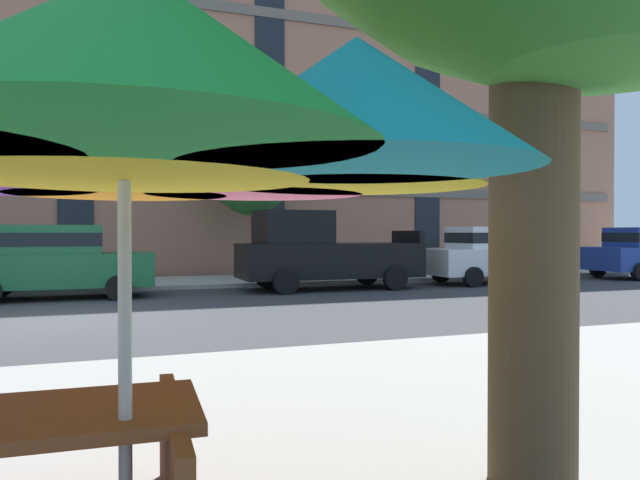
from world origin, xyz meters
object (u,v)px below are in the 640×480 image
object	(u,v)px
sedan_green	(56,260)
pickup_black	(322,253)
street_tree_middle	(252,168)
patio_umbrella	(124,125)
sedan_white	(492,253)

from	to	relation	value
sedan_green	pickup_black	xyz separation A→B (m)	(6.85, 0.00, 0.08)
street_tree_middle	patio_umbrella	world-z (taller)	street_tree_middle
sedan_green	street_tree_middle	world-z (taller)	street_tree_middle
pickup_black	sedan_white	size ratio (longest dim) A/B	1.16
sedan_green	sedan_white	distance (m)	12.56
sedan_white	sedan_green	bearing A→B (deg)	180.00
sedan_green	sedan_white	size ratio (longest dim) A/B	1.00
sedan_white	patio_umbrella	distance (m)	17.04
pickup_black	sedan_white	bearing A→B (deg)	-0.00
pickup_black	street_tree_middle	world-z (taller)	street_tree_middle
sedan_green	street_tree_middle	size ratio (longest dim) A/B	0.83
street_tree_middle	sedan_green	bearing A→B (deg)	-148.79
sedan_white	patio_umbrella	bearing A→B (deg)	-131.69
street_tree_middle	pickup_black	bearing A→B (deg)	-70.53
street_tree_middle	sedan_white	bearing A→B (deg)	-26.29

